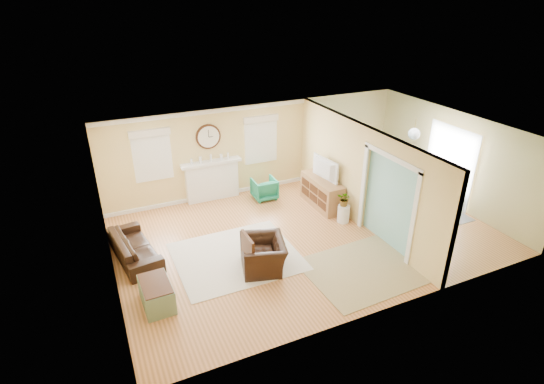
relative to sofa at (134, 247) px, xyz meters
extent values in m
plane|color=#A16231|center=(4.00, -0.73, -0.28)|extent=(9.00, 9.00, 0.00)
cube|color=#D9C273|center=(4.00, 2.27, 1.02)|extent=(9.00, 0.02, 2.60)
cube|color=#D9C273|center=(4.00, -3.73, 1.02)|extent=(9.00, 0.02, 2.60)
cube|color=#D9C273|center=(-0.50, -0.73, 1.02)|extent=(0.02, 6.00, 2.60)
cube|color=#D9C273|center=(8.50, -0.73, 1.02)|extent=(0.02, 6.00, 2.60)
cube|color=white|center=(4.00, -0.73, 2.32)|extent=(9.00, 6.00, 0.02)
cube|color=#D9C273|center=(5.50, 0.67, 1.02)|extent=(0.12, 3.20, 2.60)
cube|color=#D9C273|center=(5.50, -3.23, 1.02)|extent=(0.12, 1.00, 2.60)
cube|color=#D9C273|center=(5.50, -1.83, 2.12)|extent=(0.12, 1.80, 0.40)
cube|color=white|center=(5.43, -0.93, 0.82)|extent=(0.04, 0.12, 2.20)
cube|color=white|center=(5.43, -2.73, 0.82)|extent=(0.04, 0.12, 2.20)
cube|color=white|center=(5.43, -1.83, 1.92)|extent=(0.04, 1.92, 0.12)
cube|color=#79BFB8|center=(5.57, -0.73, 1.02)|extent=(0.02, 6.00, 2.60)
cube|color=white|center=(2.50, 2.15, 0.27)|extent=(1.50, 0.24, 1.10)
cube|color=white|center=(2.50, 2.12, 0.85)|extent=(1.70, 0.30, 0.08)
cube|color=black|center=(2.50, 2.25, 0.22)|extent=(0.85, 0.02, 0.75)
cube|color=gold|center=(2.50, 2.14, 0.14)|extent=(0.85, 0.02, 0.62)
cylinder|color=#432510|center=(2.50, 2.24, 1.57)|extent=(0.70, 0.06, 0.70)
cylinder|color=silver|center=(2.50, 2.21, 1.57)|extent=(0.60, 0.01, 0.60)
cube|color=black|center=(2.50, 2.20, 1.67)|extent=(0.02, 0.01, 0.20)
cube|color=black|center=(2.56, 2.20, 1.57)|extent=(0.12, 0.01, 0.02)
cube|color=white|center=(0.95, 2.25, 1.27)|extent=(0.90, 0.03, 1.30)
cube|color=white|center=(0.95, 2.22, 1.27)|extent=(1.00, 0.04, 1.40)
cube|color=beige|center=(0.95, 2.18, 1.90)|extent=(1.05, 0.10, 0.18)
cube|color=white|center=(4.05, 2.25, 1.27)|extent=(0.90, 0.03, 1.30)
cube|color=white|center=(4.05, 2.22, 1.27)|extent=(1.00, 0.04, 1.40)
cube|color=beige|center=(4.05, 2.18, 1.90)|extent=(1.05, 0.10, 0.18)
cube|color=white|center=(8.47, -0.73, 0.82)|extent=(0.03, 1.60, 2.10)
cube|color=white|center=(8.44, -0.73, 0.82)|extent=(0.03, 1.70, 2.20)
cylinder|color=gold|center=(7.00, -0.73, 2.17)|extent=(0.02, 0.02, 0.30)
sphere|color=white|center=(7.00, -0.73, 1.92)|extent=(0.30, 0.30, 0.30)
cube|color=beige|center=(2.09, -0.91, -0.27)|extent=(2.72, 2.36, 0.01)
cube|color=tan|center=(4.42, -2.53, -0.27)|extent=(2.52, 2.09, 0.01)
cube|color=slate|center=(7.18, -0.45, -0.28)|extent=(2.42, 3.02, 0.01)
imported|color=black|center=(0.00, 0.00, 0.00)|extent=(1.02, 2.01, 0.56)
imported|color=black|center=(2.48, -1.55, 0.06)|extent=(1.15, 1.25, 0.68)
imported|color=#0C6B58|center=(3.86, 1.56, 0.02)|extent=(0.67, 0.68, 0.61)
cube|color=gray|center=(0.15, -1.81, -0.03)|extent=(0.57, 0.90, 0.49)
cube|color=#432510|center=(0.15, -1.81, 0.22)|extent=(0.54, 0.86, 0.02)
cube|color=#986A46|center=(5.13, 0.49, 0.12)|extent=(0.52, 1.55, 0.80)
cube|color=#432510|center=(4.87, 0.03, 0.27)|extent=(0.01, 0.41, 0.22)
cube|color=#432510|center=(4.87, 0.03, 0.00)|extent=(0.01, 0.41, 0.22)
cube|color=#432510|center=(4.87, 0.49, 0.27)|extent=(0.01, 0.41, 0.22)
cube|color=#432510|center=(4.87, 0.49, 0.00)|extent=(0.01, 0.41, 0.22)
cube|color=#432510|center=(4.87, 0.96, 0.27)|extent=(0.01, 0.41, 0.22)
cube|color=#432510|center=(4.87, 0.96, 0.00)|extent=(0.01, 0.41, 0.22)
imported|color=black|center=(5.11, 0.49, 0.82)|extent=(0.27, 1.04, 0.60)
cylinder|color=white|center=(5.18, -0.55, -0.05)|extent=(0.31, 0.31, 0.46)
imported|color=#337F33|center=(5.18, -0.55, 0.38)|extent=(0.45, 0.47, 0.40)
imported|color=#432510|center=(7.18, -0.45, 0.01)|extent=(1.28, 1.84, 0.59)
cube|color=slate|center=(7.18, 0.64, 0.15)|extent=(0.51, 0.51, 0.05)
cube|color=slate|center=(7.18, 0.64, 0.39)|extent=(0.40, 0.17, 0.48)
cylinder|color=black|center=(7.39, 0.75, -0.08)|extent=(0.03, 0.03, 0.40)
cylinder|color=black|center=(7.29, 0.43, -0.08)|extent=(0.03, 0.03, 0.40)
cylinder|color=black|center=(7.07, 0.84, -0.08)|extent=(0.03, 0.03, 0.40)
cylinder|color=black|center=(6.98, 0.53, -0.08)|extent=(0.03, 0.03, 0.40)
cube|color=slate|center=(7.11, -1.62, 0.19)|extent=(0.50, 0.50, 0.05)
cube|color=slate|center=(7.11, -1.62, 0.45)|extent=(0.44, 0.11, 0.52)
cylinder|color=black|center=(6.91, -1.77, -0.06)|extent=(0.03, 0.03, 0.44)
cylinder|color=black|center=(6.96, -1.42, -0.06)|extent=(0.03, 0.03, 0.44)
cylinder|color=black|center=(7.26, -1.82, -0.06)|extent=(0.03, 0.03, 0.44)
cylinder|color=black|center=(7.31, -1.47, -0.06)|extent=(0.03, 0.03, 0.44)
cube|color=white|center=(6.49, -0.46, 0.17)|extent=(0.53, 0.53, 0.05)
cube|color=white|center=(6.49, -0.46, 0.43)|extent=(0.17, 0.42, 0.51)
cylinder|color=black|center=(6.27, -0.35, -0.07)|extent=(0.03, 0.03, 0.43)
cylinder|color=black|center=(6.60, -0.25, -0.07)|extent=(0.03, 0.03, 0.43)
cylinder|color=black|center=(6.37, -0.68, -0.07)|extent=(0.03, 0.03, 0.43)
cylinder|color=black|center=(6.70, -0.58, -0.07)|extent=(0.03, 0.03, 0.43)
cube|color=slate|center=(7.89, -0.49, 0.16)|extent=(0.50, 0.50, 0.05)
cube|color=slate|center=(7.89, -0.49, 0.41)|extent=(0.15, 0.41, 0.49)
cylinder|color=black|center=(8.01, -0.69, -0.07)|extent=(0.03, 0.03, 0.41)
cylinder|color=black|center=(7.68, -0.61, -0.07)|extent=(0.03, 0.03, 0.41)
cylinder|color=black|center=(8.09, -0.37, -0.07)|extent=(0.03, 0.03, 0.41)
cylinder|color=black|center=(7.76, -0.29, -0.07)|extent=(0.03, 0.03, 0.41)
camera|label=1|loc=(-0.51, -8.57, 5.24)|focal=28.00mm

